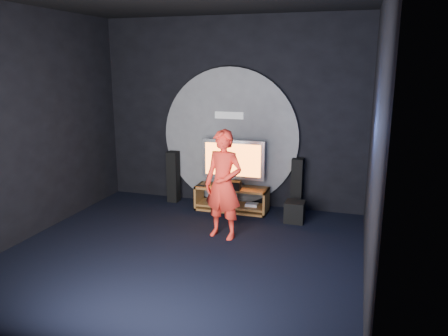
# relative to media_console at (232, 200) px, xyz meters

# --- Properties ---
(floor) EXTENTS (5.00, 5.00, 0.00)m
(floor) POSITION_rel_media_console_xyz_m (-0.16, -2.05, -0.20)
(floor) COLOR black
(floor) RESTS_ON ground
(back_wall) EXTENTS (5.00, 0.04, 3.50)m
(back_wall) POSITION_rel_media_console_xyz_m (-0.16, 0.45, 1.55)
(back_wall) COLOR black
(back_wall) RESTS_ON ground
(front_wall) EXTENTS (5.00, 0.04, 3.50)m
(front_wall) POSITION_rel_media_console_xyz_m (-0.16, -4.55, 1.55)
(front_wall) COLOR black
(front_wall) RESTS_ON ground
(left_wall) EXTENTS (0.04, 5.00, 3.50)m
(left_wall) POSITION_rel_media_console_xyz_m (-2.66, -2.05, 1.55)
(left_wall) COLOR black
(left_wall) RESTS_ON ground
(right_wall) EXTENTS (0.04, 5.00, 3.50)m
(right_wall) POSITION_rel_media_console_xyz_m (2.34, -2.05, 1.55)
(right_wall) COLOR black
(right_wall) RESTS_ON ground
(wall_disc_panel) EXTENTS (2.60, 0.11, 2.60)m
(wall_disc_panel) POSITION_rel_media_console_xyz_m (-0.16, 0.39, 1.11)
(wall_disc_panel) COLOR #515156
(wall_disc_panel) RESTS_ON ground
(media_console) EXTENTS (1.33, 0.45, 0.45)m
(media_console) POSITION_rel_media_console_xyz_m (0.00, 0.00, 0.00)
(media_console) COLOR olive
(media_console) RESTS_ON ground
(tv) EXTENTS (1.17, 0.22, 0.86)m
(tv) POSITION_rel_media_console_xyz_m (-0.01, 0.07, 0.73)
(tv) COLOR #ACACB3
(tv) RESTS_ON media_console
(center_speaker) EXTENTS (0.40, 0.15, 0.15)m
(center_speaker) POSITION_rel_media_console_xyz_m (-0.01, -0.15, 0.33)
(center_speaker) COLOR black
(center_speaker) RESTS_ON media_console
(remote) EXTENTS (0.18, 0.05, 0.02)m
(remote) POSITION_rel_media_console_xyz_m (-0.55, -0.12, 0.27)
(remote) COLOR black
(remote) RESTS_ON media_console
(tower_speaker_left) EXTENTS (0.20, 0.22, 1.00)m
(tower_speaker_left) POSITION_rel_media_console_xyz_m (-1.26, 0.19, 0.30)
(tower_speaker_left) COLOR black
(tower_speaker_left) RESTS_ON ground
(tower_speaker_right) EXTENTS (0.20, 0.22, 1.00)m
(tower_speaker_right) POSITION_rel_media_console_xyz_m (1.14, 0.30, 0.30)
(tower_speaker_right) COLOR black
(tower_speaker_right) RESTS_ON ground
(subwoofer) EXTENTS (0.33, 0.33, 0.36)m
(subwoofer) POSITION_rel_media_console_xyz_m (1.19, -0.25, -0.02)
(subwoofer) COLOR black
(subwoofer) RESTS_ON ground
(player) EXTENTS (0.69, 0.52, 1.70)m
(player) POSITION_rel_media_console_xyz_m (0.22, -1.25, 0.65)
(player) COLOR red
(player) RESTS_ON ground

